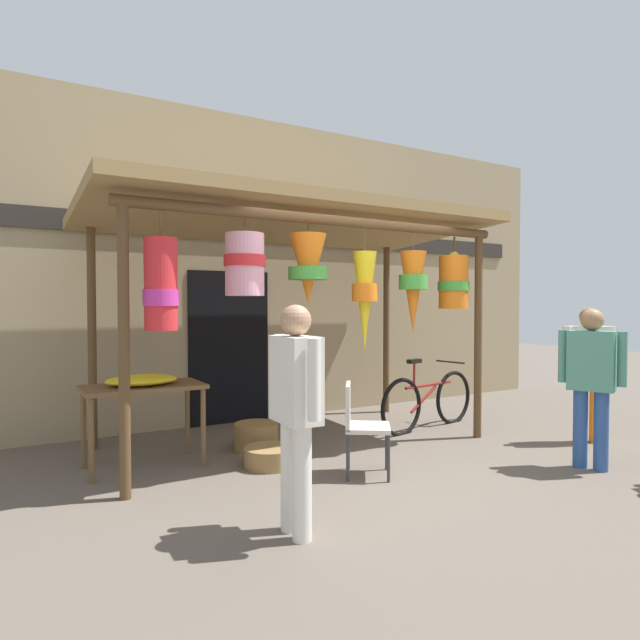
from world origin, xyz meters
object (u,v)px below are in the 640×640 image
(wicker_basket_spare, at_px, (256,436))
(passerby_at_right, at_px, (296,401))
(shopper_by_bananas, at_px, (591,376))
(parked_bicycle, at_px, (428,401))
(folding_chair, at_px, (359,421))
(flower_heap_on_table, at_px, (143,380))
(wicker_basket_by_table, at_px, (271,456))
(vendor_in_orange, at_px, (588,364))
(display_table, at_px, (143,396))

(wicker_basket_spare, height_order, passerby_at_right, passerby_at_right)
(wicker_basket_spare, bearing_deg, shopper_by_bananas, -42.55)
(parked_bicycle, xyz_separation_m, shopper_by_bananas, (0.17, -2.06, 0.54))
(folding_chair, bearing_deg, flower_heap_on_table, 143.04)
(flower_heap_on_table, height_order, shopper_by_bananas, shopper_by_bananas)
(folding_chair, distance_m, shopper_by_bananas, 2.25)
(flower_heap_on_table, bearing_deg, wicker_basket_by_table, -28.16)
(folding_chair, height_order, vendor_in_orange, vendor_in_orange)
(folding_chair, distance_m, passerby_at_right, 1.45)
(wicker_basket_by_table, distance_m, wicker_basket_spare, 0.63)
(wicker_basket_by_table, bearing_deg, folding_chair, -49.07)
(wicker_basket_by_table, distance_m, shopper_by_bananas, 3.15)
(wicker_basket_by_table, height_order, vendor_in_orange, vendor_in_orange)
(display_table, relative_size, flower_heap_on_table, 1.66)
(shopper_by_bananas, xyz_separation_m, passerby_at_right, (-3.10, 0.12, 0.03))
(parked_bicycle, bearing_deg, folding_chair, -148.90)
(passerby_at_right, bearing_deg, vendor_in_orange, 7.13)
(wicker_basket_spare, xyz_separation_m, passerby_at_right, (-0.65, -2.13, 0.77))
(wicker_basket_by_table, relative_size, vendor_in_orange, 0.34)
(flower_heap_on_table, bearing_deg, wicker_basket_spare, 2.24)
(vendor_in_orange, bearing_deg, flower_heap_on_table, 160.89)
(display_table, height_order, flower_heap_on_table, flower_heap_on_table)
(folding_chair, height_order, parked_bicycle, parked_bicycle)
(wicker_basket_spare, distance_m, parked_bicycle, 2.30)
(folding_chair, xyz_separation_m, parked_bicycle, (1.82, 1.10, -0.16))
(display_table, xyz_separation_m, passerby_at_right, (0.54, -2.10, 0.23))
(display_table, height_order, shopper_by_bananas, shopper_by_bananas)
(flower_heap_on_table, xyz_separation_m, wicker_basket_by_table, (1.07, -0.57, -0.75))
(wicker_basket_spare, relative_size, vendor_in_orange, 0.31)
(vendor_in_orange, height_order, passerby_at_right, passerby_at_right)
(flower_heap_on_table, bearing_deg, parked_bicycle, -2.31)
(parked_bicycle, distance_m, shopper_by_bananas, 2.14)
(folding_chair, xyz_separation_m, vendor_in_orange, (2.91, -0.34, 0.39))
(flower_heap_on_table, relative_size, wicker_basket_spare, 1.41)
(folding_chair, height_order, wicker_basket_spare, folding_chair)
(vendor_in_orange, xyz_separation_m, passerby_at_right, (-4.02, -0.50, 0.02))
(passerby_at_right, bearing_deg, parked_bicycle, 33.55)
(vendor_in_orange, bearing_deg, shopper_by_bananas, -145.78)
(vendor_in_orange, distance_m, shopper_by_bananas, 1.11)
(flower_heap_on_table, bearing_deg, passerby_at_right, -75.50)
(parked_bicycle, distance_m, passerby_at_right, 3.56)
(passerby_at_right, bearing_deg, folding_chair, 37.30)
(display_table, height_order, wicker_basket_spare, display_table)
(display_table, xyz_separation_m, vendor_in_orange, (4.56, -1.60, 0.21))
(flower_heap_on_table, xyz_separation_m, parked_bicycle, (3.47, -0.14, -0.50))
(wicker_basket_spare, distance_m, shopper_by_bananas, 3.41)
(display_table, bearing_deg, passerby_at_right, -75.72)
(wicker_basket_by_table, bearing_deg, shopper_by_bananas, -32.39)
(flower_heap_on_table, relative_size, folding_chair, 0.79)
(display_table, height_order, passerby_at_right, passerby_at_right)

